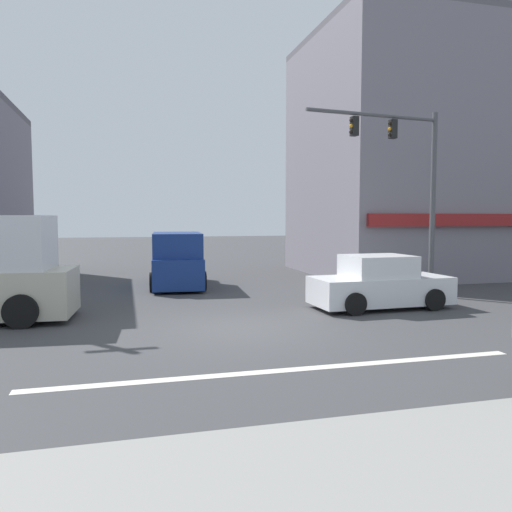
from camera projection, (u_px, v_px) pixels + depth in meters
name	position (u px, v px, depth m)	size (l,w,h in m)	color
ground_plane	(243.00, 328.00, 12.18)	(120.00, 120.00, 0.00)	#3D3D3F
lane_marking_stripe	(288.00, 370.00, 8.80)	(9.00, 0.24, 0.01)	silver
building_right_corner	(434.00, 157.00, 24.44)	(12.33, 9.16, 11.31)	slate
traffic_light_mast	(410.00, 173.00, 16.48)	(4.87, 0.66, 6.20)	#47474C
sedan_waiting_far	(380.00, 284.00, 14.83)	(4.15, 1.98, 1.58)	silver
van_approaching_near	(177.00, 261.00, 19.45)	(2.31, 4.73, 2.11)	navy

